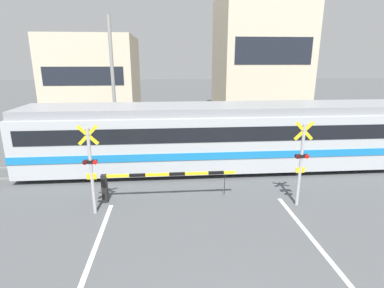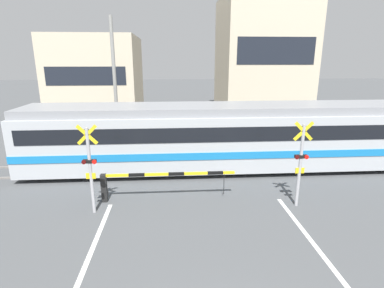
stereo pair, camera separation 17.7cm
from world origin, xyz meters
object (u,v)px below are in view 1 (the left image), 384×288
Objects in this scene: commuter_train at (223,135)px; pedestrian at (204,126)px; crossing_barrier_near at (144,180)px; crossing_signal_left at (91,166)px; crossing_barrier_far at (219,136)px; crossing_signal_right at (301,160)px.

commuter_train is 5.22m from pedestrian.
crossing_barrier_near is (-3.56, -3.26, -0.85)m from commuter_train.
crossing_barrier_near is 2.86× the size of pedestrian.
crossing_signal_left is (-5.22, -4.07, 0.05)m from commuter_train.
crossing_signal_left is at bearing -153.88° from crossing_barrier_near.
commuter_train is 5.97× the size of crossing_signal_left.
crossing_signal_right is (1.66, -7.23, 0.90)m from crossing_barrier_far.
commuter_train is 3.74× the size of crossing_barrier_far.
crossing_signal_right reaches higher than crossing_barrier_far.
commuter_train is at bearing 42.48° from crossing_barrier_near.
pedestrian is at bearing 103.94° from crossing_signal_right.
crossing_barrier_near is at bearing -121.25° from crossing_barrier_far.
crossing_signal_left is 1.79× the size of pedestrian.
crossing_signal_right is (1.99, -4.07, 0.05)m from commuter_train.
crossing_barrier_far is at bearing -72.56° from pedestrian.
crossing_signal_left is 7.22m from crossing_signal_right.
crossing_barrier_near is at bearing 171.66° from crossing_signal_right.
commuter_train is at bearing 37.97° from crossing_signal_left.
crossing_signal_left is (-5.55, -7.23, 0.90)m from crossing_barrier_far.
commuter_train is 4.90m from crossing_barrier_near.
pedestrian is at bearing 107.44° from crossing_barrier_far.
crossing_signal_right is at bearing -76.06° from pedestrian.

